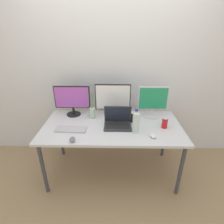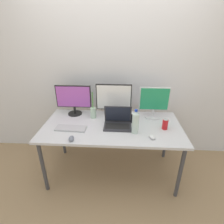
{
  "view_description": "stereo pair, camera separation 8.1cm",
  "coord_description": "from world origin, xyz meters",
  "px_view_note": "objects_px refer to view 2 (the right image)",
  "views": [
    {
      "loc": [
        0.03,
        -1.87,
        1.81
      ],
      "look_at": [
        0.0,
        0.0,
        0.92
      ],
      "focal_mm": 28.0,
      "sensor_mm": 36.0,
      "label": 1
    },
    {
      "loc": [
        0.11,
        -1.87,
        1.81
      ],
      "look_at": [
        0.0,
        0.0,
        0.92
      ],
      "focal_mm": 28.0,
      "sensor_mm": 36.0,
      "label": 2
    }
  ],
  "objects_px": {
    "work_desk": "(112,129)",
    "monitor_center": "(114,100)",
    "monitor_right": "(154,102)",
    "mouse_by_laptop": "(152,137)",
    "soda_can_near_keyboard": "(165,124)",
    "bamboo_vase": "(93,112)",
    "monitor_left": "(74,99)",
    "laptop_silver": "(118,121)",
    "soda_can_by_laptop": "(132,117)",
    "water_bottle": "(135,122)",
    "keyboard_main": "(71,128)",
    "mouse_by_keyboard": "(71,138)"
  },
  "relations": [
    {
      "from": "work_desk",
      "to": "soda_can_near_keyboard",
      "type": "xyz_separation_m",
      "value": [
        0.63,
        -0.05,
        0.12
      ]
    },
    {
      "from": "work_desk",
      "to": "soda_can_near_keyboard",
      "type": "relative_size",
      "value": 13.41
    },
    {
      "from": "soda_can_by_laptop",
      "to": "keyboard_main",
      "type": "bearing_deg",
      "value": -162.91
    },
    {
      "from": "work_desk",
      "to": "monitor_right",
      "type": "bearing_deg",
      "value": 26.12
    },
    {
      "from": "monitor_center",
      "to": "soda_can_by_laptop",
      "type": "xyz_separation_m",
      "value": [
        0.24,
        -0.17,
        -0.17
      ]
    },
    {
      "from": "laptop_silver",
      "to": "soda_can_near_keyboard",
      "type": "bearing_deg",
      "value": -4.17
    },
    {
      "from": "work_desk",
      "to": "bamboo_vase",
      "type": "distance_m",
      "value": 0.35
    },
    {
      "from": "work_desk",
      "to": "soda_can_by_laptop",
      "type": "relative_size",
      "value": 13.41
    },
    {
      "from": "laptop_silver",
      "to": "soda_can_by_laptop",
      "type": "bearing_deg",
      "value": 31.09
    },
    {
      "from": "monitor_left",
      "to": "keyboard_main",
      "type": "height_order",
      "value": "monitor_left"
    },
    {
      "from": "mouse_by_keyboard",
      "to": "keyboard_main",
      "type": "bearing_deg",
      "value": 98.02
    },
    {
      "from": "water_bottle",
      "to": "mouse_by_laptop",
      "type": "bearing_deg",
      "value": -29.08
    },
    {
      "from": "keyboard_main",
      "to": "bamboo_vase",
      "type": "distance_m",
      "value": 0.39
    },
    {
      "from": "monitor_left",
      "to": "soda_can_near_keyboard",
      "type": "relative_size",
      "value": 3.74
    },
    {
      "from": "keyboard_main",
      "to": "soda_can_by_laptop",
      "type": "height_order",
      "value": "soda_can_by_laptop"
    },
    {
      "from": "monitor_center",
      "to": "bamboo_vase",
      "type": "height_order",
      "value": "monitor_center"
    },
    {
      "from": "monitor_center",
      "to": "monitor_right",
      "type": "bearing_deg",
      "value": -1.29
    },
    {
      "from": "mouse_by_keyboard",
      "to": "soda_can_by_laptop",
      "type": "bearing_deg",
      "value": 25.39
    },
    {
      "from": "laptop_silver",
      "to": "soda_can_by_laptop",
      "type": "height_order",
      "value": "laptop_silver"
    },
    {
      "from": "work_desk",
      "to": "monitor_center",
      "type": "distance_m",
      "value": 0.4
    },
    {
      "from": "soda_can_by_laptop",
      "to": "bamboo_vase",
      "type": "xyz_separation_m",
      "value": [
        -0.51,
        0.09,
        0.02
      ]
    },
    {
      "from": "work_desk",
      "to": "soda_can_near_keyboard",
      "type": "bearing_deg",
      "value": -4.2
    },
    {
      "from": "monitor_right",
      "to": "soda_can_near_keyboard",
      "type": "distance_m",
      "value": 0.36
    },
    {
      "from": "monitor_center",
      "to": "mouse_by_keyboard",
      "type": "relative_size",
      "value": 4.81
    },
    {
      "from": "mouse_by_keyboard",
      "to": "soda_can_near_keyboard",
      "type": "bearing_deg",
      "value": 7.3
    },
    {
      "from": "monitor_left",
      "to": "soda_can_near_keyboard",
      "type": "bearing_deg",
      "value": -15.9
    },
    {
      "from": "monitor_right",
      "to": "keyboard_main",
      "type": "xyz_separation_m",
      "value": [
        -1.01,
        -0.38,
        -0.2
      ]
    },
    {
      "from": "laptop_silver",
      "to": "water_bottle",
      "type": "xyz_separation_m",
      "value": [
        0.2,
        -0.15,
        0.08
      ]
    },
    {
      "from": "monitor_right",
      "to": "soda_can_near_keyboard",
      "type": "relative_size",
      "value": 3.27
    },
    {
      "from": "keyboard_main",
      "to": "mouse_by_laptop",
      "type": "distance_m",
      "value": 0.94
    },
    {
      "from": "monitor_right",
      "to": "soda_can_by_laptop",
      "type": "distance_m",
      "value": 0.36
    },
    {
      "from": "bamboo_vase",
      "to": "soda_can_by_laptop",
      "type": "bearing_deg",
      "value": -10.19
    },
    {
      "from": "monitor_right",
      "to": "keyboard_main",
      "type": "distance_m",
      "value": 1.1
    },
    {
      "from": "work_desk",
      "to": "monitor_right",
      "type": "xyz_separation_m",
      "value": [
        0.53,
        0.26,
        0.27
      ]
    },
    {
      "from": "mouse_by_laptop",
      "to": "water_bottle",
      "type": "relative_size",
      "value": 0.34
    },
    {
      "from": "monitor_left",
      "to": "water_bottle",
      "type": "distance_m",
      "value": 0.92
    },
    {
      "from": "keyboard_main",
      "to": "soda_can_near_keyboard",
      "type": "distance_m",
      "value": 1.11
    },
    {
      "from": "mouse_by_keyboard",
      "to": "soda_can_near_keyboard",
      "type": "xyz_separation_m",
      "value": [
        1.04,
        0.3,
        0.04
      ]
    },
    {
      "from": "mouse_by_laptop",
      "to": "keyboard_main",
      "type": "bearing_deg",
      "value": 154.35
    },
    {
      "from": "work_desk",
      "to": "mouse_by_laptop",
      "type": "bearing_deg",
      "value": -29.08
    },
    {
      "from": "work_desk",
      "to": "laptop_silver",
      "type": "bearing_deg",
      "value": -4.42
    },
    {
      "from": "monitor_center",
      "to": "laptop_silver",
      "type": "relative_size",
      "value": 1.41
    },
    {
      "from": "soda_can_near_keyboard",
      "to": "bamboo_vase",
      "type": "xyz_separation_m",
      "value": [
        -0.89,
        0.24,
        0.02
      ]
    },
    {
      "from": "laptop_silver",
      "to": "bamboo_vase",
      "type": "height_order",
      "value": "bamboo_vase"
    },
    {
      "from": "monitor_right",
      "to": "mouse_by_keyboard",
      "type": "height_order",
      "value": "monitor_right"
    },
    {
      "from": "water_bottle",
      "to": "monitor_left",
      "type": "bearing_deg",
      "value": 151.58
    },
    {
      "from": "monitor_right",
      "to": "soda_can_near_keyboard",
      "type": "xyz_separation_m",
      "value": [
        0.1,
        -0.31,
        -0.15
      ]
    },
    {
      "from": "soda_can_by_laptop",
      "to": "soda_can_near_keyboard",
      "type": "bearing_deg",
      "value": -21.11
    },
    {
      "from": "monitor_right",
      "to": "mouse_by_laptop",
      "type": "relative_size",
      "value": 4.2
    },
    {
      "from": "work_desk",
      "to": "mouse_by_keyboard",
      "type": "height_order",
      "value": "mouse_by_keyboard"
    }
  ]
}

